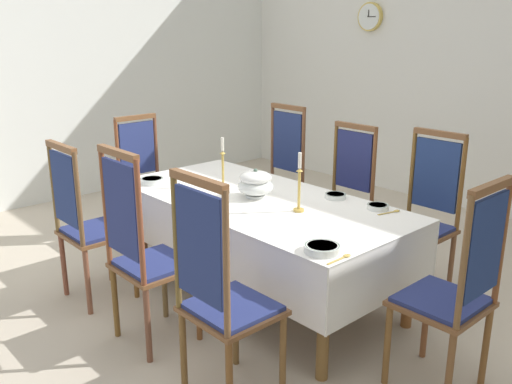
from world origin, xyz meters
TOP-DOWN VIEW (x-y plane):
  - ground at (0.00, 0.00)m, footprint 6.44×5.96m
  - back_wall at (0.00, 3.02)m, footprint 6.44×0.08m
  - left_wall at (-3.26, 0.00)m, footprint 0.08×5.96m
  - dining_table at (0.00, -0.03)m, footprint 2.15×1.03m
  - tablecloth at (0.00, -0.03)m, footprint 2.17×1.05m
  - chair_south_a at (-0.75, -0.95)m, footprint 0.44×0.42m
  - chair_north_a at (-0.75, 0.89)m, footprint 0.44×0.42m
  - chair_south_b at (0.01, -0.96)m, footprint 0.44×0.42m
  - chair_north_b at (0.01, 0.89)m, footprint 0.44×0.42m
  - chair_south_c at (0.74, -0.96)m, footprint 0.44×0.42m
  - chair_north_c at (0.74, 0.89)m, footprint 0.44×0.42m
  - chair_head_west at (-1.48, -0.03)m, footprint 0.42×0.44m
  - chair_head_east at (1.48, -0.03)m, footprint 0.42×0.44m
  - soup_tureen at (-0.03, -0.03)m, footprint 0.25×0.25m
  - candlestick_west at (-0.38, -0.03)m, footprint 0.07×0.07m
  - candlestick_east at (0.38, -0.03)m, footprint 0.07×0.07m
  - bowl_near_left at (0.93, -0.43)m, footprint 0.19×0.19m
  - bowl_near_right at (0.70, 0.38)m, footprint 0.14×0.14m
  - bowl_far_left at (0.36, 0.36)m, footprint 0.15×0.15m
  - bowl_far_right at (-0.82, -0.37)m, footprint 0.18×0.18m
  - spoon_primary at (1.06, -0.40)m, footprint 0.03×0.18m
  - spoon_secondary at (0.81, 0.41)m, footprint 0.06×0.17m
  - mounted_clock at (-1.35, 2.95)m, footprint 0.32×0.06m

SIDE VIEW (x-z plane):
  - ground at x=0.00m, z-range -0.04..0.00m
  - chair_head_west at x=-1.48m, z-range 0.02..1.15m
  - chair_north_b at x=0.01m, z-range 0.02..1.15m
  - chair_south_a at x=-0.75m, z-range 0.01..1.16m
  - chair_north_c at x=0.74m, z-range 0.01..1.19m
  - chair_head_east at x=1.48m, z-range 0.01..1.19m
  - chair_north_a at x=-0.75m, z-range 0.00..1.22m
  - chair_south_c at x=0.74m, z-range 0.00..1.23m
  - chair_south_b at x=0.01m, z-range 0.00..1.23m
  - tablecloth at x=0.00m, z-range 0.44..0.83m
  - dining_table at x=0.00m, z-range 0.29..1.03m
  - spoon_primary at x=1.06m, z-range 0.74..0.75m
  - spoon_secondary at x=0.81m, z-range 0.74..0.75m
  - bowl_near_right at x=0.70m, z-range 0.74..0.77m
  - bowl_far_left at x=0.36m, z-range 0.74..0.77m
  - bowl_near_left at x=0.93m, z-range 0.74..0.78m
  - bowl_far_right at x=-0.82m, z-range 0.74..0.78m
  - soup_tureen at x=-0.03m, z-range 0.73..0.94m
  - candlestick_west at x=-0.38m, z-range 0.70..1.07m
  - candlestick_east at x=0.38m, z-range 0.70..1.09m
  - back_wall at x=0.00m, z-range 0.00..3.44m
  - left_wall at x=-3.26m, z-range 0.00..3.44m
  - mounted_clock at x=-1.35m, z-range 1.83..2.15m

